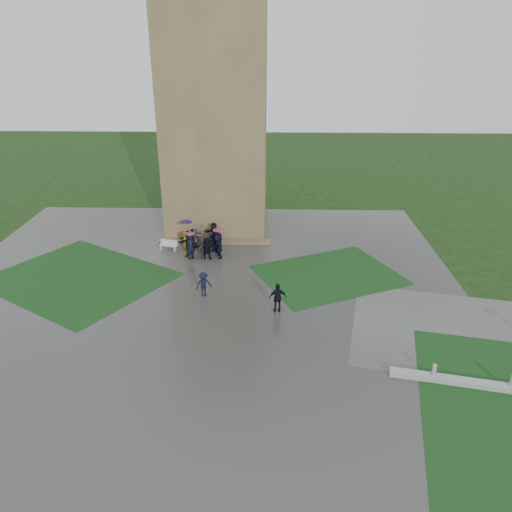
{
  "coord_description": "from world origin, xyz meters",
  "views": [
    {
      "loc": [
        4.39,
        -25.9,
        15.1
      ],
      "look_at": [
        3.48,
        5.4,
        1.2
      ],
      "focal_mm": 35.0,
      "sensor_mm": 36.0,
      "label": 1
    }
  ],
  "objects_px": {
    "bench": "(169,245)",
    "pedestrian_near": "(278,298)",
    "pedestrian_mid": "(204,284)",
    "tower": "(216,118)"
  },
  "relations": [
    {
      "from": "bench",
      "to": "pedestrian_mid",
      "type": "height_order",
      "value": "pedestrian_mid"
    },
    {
      "from": "pedestrian_mid",
      "to": "tower",
      "type": "bearing_deg",
      "value": 65.35
    },
    {
      "from": "bench",
      "to": "pedestrian_near",
      "type": "distance_m",
      "value": 12.23
    },
    {
      "from": "pedestrian_mid",
      "to": "pedestrian_near",
      "type": "bearing_deg",
      "value": -47.22
    },
    {
      "from": "bench",
      "to": "pedestrian_mid",
      "type": "bearing_deg",
      "value": -51.4
    },
    {
      "from": "bench",
      "to": "pedestrian_mid",
      "type": "xyz_separation_m",
      "value": [
        3.61,
        -7.24,
        0.4
      ]
    },
    {
      "from": "pedestrian_mid",
      "to": "pedestrian_near",
      "type": "xyz_separation_m",
      "value": [
        4.62,
        -1.8,
        0.1
      ]
    },
    {
      "from": "bench",
      "to": "pedestrian_near",
      "type": "height_order",
      "value": "pedestrian_near"
    },
    {
      "from": "tower",
      "to": "pedestrian_near",
      "type": "height_order",
      "value": "tower"
    },
    {
      "from": "tower",
      "to": "pedestrian_mid",
      "type": "distance_m",
      "value": 15.55
    }
  ]
}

